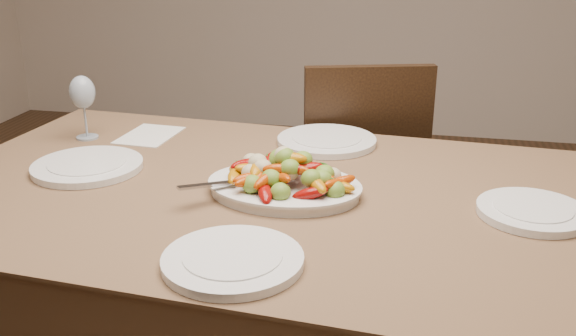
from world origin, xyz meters
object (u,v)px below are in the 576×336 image
at_px(plate_left, 88,166).
at_px(dining_table, 288,324).
at_px(wine_glass, 84,106).
at_px(plate_right, 532,212).
at_px(plate_far, 327,141).
at_px(chair_far, 355,183).
at_px(serving_platter, 284,189).
at_px(plate_near, 233,261).

bearing_deg(plate_left, dining_table, -3.96).
relative_size(plate_left, wine_glass, 1.41).
relative_size(plate_right, plate_far, 0.83).
height_order(chair_far, plate_far, chair_far).
height_order(serving_platter, wine_glass, wine_glass).
height_order(plate_left, plate_near, same).
bearing_deg(serving_platter, plate_far, 83.97).
bearing_deg(dining_table, serving_platter, -111.95).
xyz_separation_m(plate_right, plate_far, (-0.53, 0.40, 0.00)).
bearing_deg(plate_right, plate_far, 142.49).
distance_m(serving_platter, plate_far, 0.40).
relative_size(plate_right, plate_near, 0.90).
distance_m(chair_far, wine_glass, 1.00).
height_order(chair_far, plate_left, chair_far).
xyz_separation_m(plate_right, plate_near, (-0.59, -0.35, 0.00)).
bearing_deg(plate_far, plate_near, -94.85).
relative_size(plate_near, wine_glass, 1.33).
bearing_deg(wine_glass, plate_far, 7.68).
bearing_deg(serving_platter, wine_glass, 156.12).
relative_size(chair_far, plate_left, 3.29).
distance_m(chair_far, plate_right, 0.99).
xyz_separation_m(serving_platter, plate_far, (0.04, 0.40, -0.00)).
bearing_deg(serving_platter, plate_near, -93.53).
xyz_separation_m(plate_near, wine_glass, (-0.66, 0.66, 0.09)).
height_order(dining_table, plate_far, plate_far).
distance_m(serving_platter, plate_near, 0.36).
height_order(serving_platter, plate_near, serving_platter).
relative_size(dining_table, plate_near, 6.76).
xyz_separation_m(dining_table, serving_platter, (-0.01, -0.02, 0.39)).
bearing_deg(plate_right, dining_table, 177.93).
xyz_separation_m(serving_platter, plate_left, (-0.55, 0.05, -0.00)).
bearing_deg(plate_left, plate_far, 30.44).
relative_size(serving_platter, plate_near, 1.33).
xyz_separation_m(dining_table, chair_far, (0.08, 0.80, 0.10)).
height_order(chair_far, plate_near, chair_far).
distance_m(dining_table, plate_near, 0.54).
height_order(chair_far, plate_right, chair_far).
relative_size(serving_platter, wine_glass, 1.77).
relative_size(dining_table, serving_platter, 5.07).
bearing_deg(plate_near, plate_far, 85.15).
height_order(plate_left, plate_right, same).
bearing_deg(plate_near, wine_glass, 134.94).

